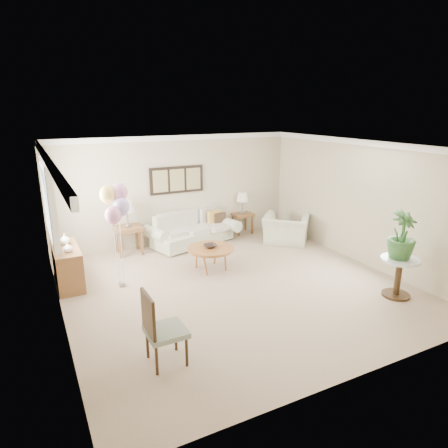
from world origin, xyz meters
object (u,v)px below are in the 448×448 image
coffee_table (211,249)px  balloon_cluster (115,203)px  accent_chair (160,327)px  armchair (286,229)px  sofa (192,231)px

coffee_table → balloon_cluster: size_ratio=0.49×
coffee_table → accent_chair: accent_chair is taller
accent_chair → balloon_cluster: balloon_cluster is taller
armchair → sofa: bearing=18.7°
sofa → armchair: sofa is taller
coffee_table → accent_chair: bearing=-126.6°
armchair → balloon_cluster: 4.44m
sofa → accent_chair: bearing=-117.3°
accent_chair → balloon_cluster: size_ratio=0.53×
sofa → balloon_cluster: (-2.12, -1.63, 1.28)m
sofa → coffee_table: size_ratio=2.50×
balloon_cluster → sofa: bearing=37.7°
coffee_table → armchair: 2.49m
coffee_table → accent_chair: (-1.91, -2.57, 0.09)m
sofa → armchair: bearing=-24.7°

